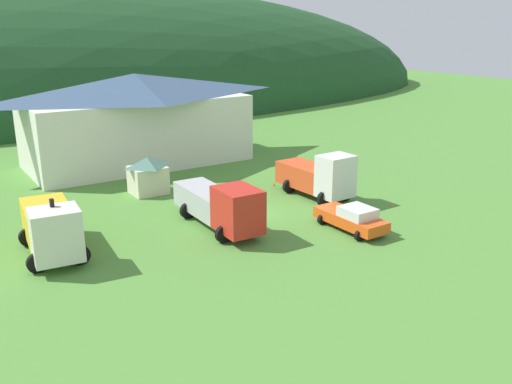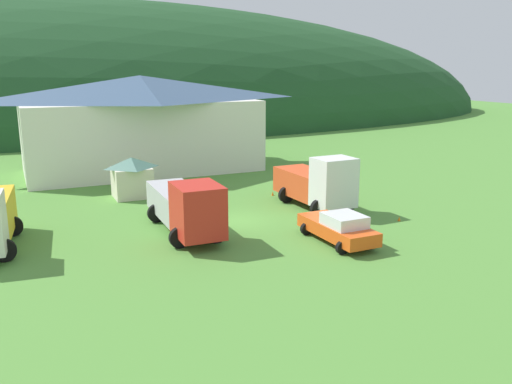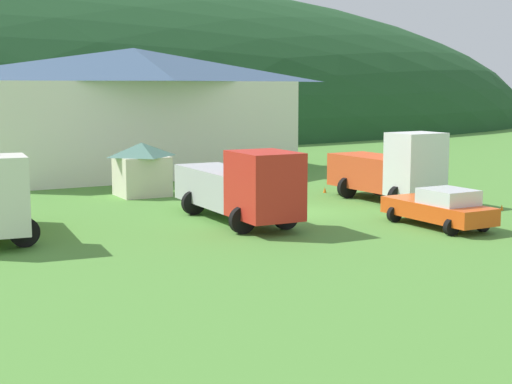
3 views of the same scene
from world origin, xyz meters
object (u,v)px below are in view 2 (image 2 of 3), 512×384
(play_shed_cream, at_px, (132,177))
(traffic_cone_near_pickup, at_px, (273,195))
(service_pickup_orange, at_px, (339,227))
(crane_truck_red, at_px, (186,206))
(depot_building, at_px, (142,122))
(traffic_cone_mid_row, at_px, (399,221))
(heavy_rig_white, at_px, (318,183))

(play_shed_cream, relative_size, traffic_cone_near_pickup, 4.53)
(service_pickup_orange, bearing_deg, crane_truck_red, -125.74)
(traffic_cone_near_pickup, bearing_deg, play_shed_cream, 157.80)
(depot_building, bearing_deg, traffic_cone_near_pickup, -64.89)
(crane_truck_red, relative_size, traffic_cone_near_pickup, 13.53)
(service_pickup_orange, distance_m, traffic_cone_mid_row, 5.94)
(service_pickup_orange, bearing_deg, heavy_rig_white, 157.39)
(traffic_cone_near_pickup, bearing_deg, depot_building, 115.11)
(play_shed_cream, relative_size, heavy_rig_white, 0.43)
(depot_building, height_order, crane_truck_red, depot_building)
(crane_truck_red, bearing_deg, service_pickup_orange, 56.36)
(traffic_cone_near_pickup, height_order, traffic_cone_mid_row, traffic_cone_near_pickup)
(service_pickup_orange, xyz_separation_m, traffic_cone_mid_row, (5.58, 1.88, -0.83))
(traffic_cone_near_pickup, bearing_deg, heavy_rig_white, -76.22)
(depot_building, height_order, traffic_cone_near_pickup, depot_building)
(crane_truck_red, height_order, traffic_cone_mid_row, crane_truck_red)
(service_pickup_orange, bearing_deg, play_shed_cream, -152.98)
(crane_truck_red, bearing_deg, play_shed_cream, -173.61)
(crane_truck_red, height_order, traffic_cone_near_pickup, crane_truck_red)
(crane_truck_red, xyz_separation_m, heavy_rig_white, (9.47, 1.70, 0.09))
(crane_truck_red, bearing_deg, traffic_cone_near_pickup, 127.42)
(heavy_rig_white, xyz_separation_m, service_pickup_orange, (-2.61, -6.50, -0.88))
(depot_building, height_order, play_shed_cream, depot_building)
(play_shed_cream, xyz_separation_m, traffic_cone_near_pickup, (9.25, -3.77, -1.48))
(heavy_rig_white, bearing_deg, service_pickup_orange, -23.91)
(heavy_rig_white, relative_size, service_pickup_orange, 1.30)
(traffic_cone_mid_row, bearing_deg, depot_building, 114.71)
(play_shed_cream, bearing_deg, traffic_cone_near_pickup, -22.20)
(play_shed_cream, bearing_deg, depot_building, 72.28)
(depot_building, relative_size, service_pickup_orange, 4.13)
(play_shed_cream, distance_m, traffic_cone_mid_row, 18.52)
(heavy_rig_white, distance_m, service_pickup_orange, 7.06)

